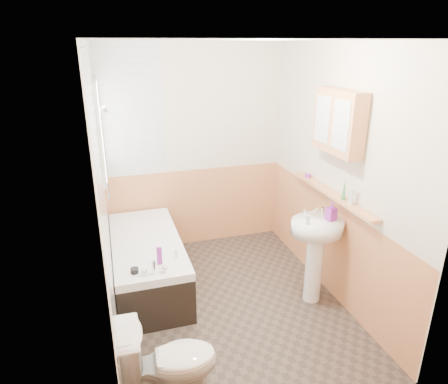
{
  "coord_description": "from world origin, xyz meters",
  "views": [
    {
      "loc": [
        -1.03,
        -3.24,
        2.49
      ],
      "look_at": [
        0.0,
        0.15,
        1.15
      ],
      "focal_mm": 32.0,
      "sensor_mm": 36.0,
      "label": 1
    }
  ],
  "objects_px": {
    "bathtub": "(147,261)",
    "sink": "(316,244)",
    "pine_shelf": "(331,194)",
    "medicine_cabinet": "(339,122)",
    "toilet": "(169,364)"
  },
  "relations": [
    {
      "from": "bathtub",
      "to": "sink",
      "type": "distance_m",
      "value": 1.77
    },
    {
      "from": "pine_shelf",
      "to": "sink",
      "type": "bearing_deg",
      "value": -147.2
    },
    {
      "from": "sink",
      "to": "medicine_cabinet",
      "type": "xyz_separation_m",
      "value": [
        0.17,
        0.09,
        1.17
      ]
    },
    {
      "from": "sink",
      "to": "pine_shelf",
      "type": "bearing_deg",
      "value": 20.47
    },
    {
      "from": "medicine_cabinet",
      "to": "sink",
      "type": "bearing_deg",
      "value": -153.59
    },
    {
      "from": "bathtub",
      "to": "pine_shelf",
      "type": "distance_m",
      "value": 2.04
    },
    {
      "from": "sink",
      "to": "pine_shelf",
      "type": "xyz_separation_m",
      "value": [
        0.2,
        0.13,
        0.46
      ]
    },
    {
      "from": "toilet",
      "to": "sink",
      "type": "relative_size",
      "value": 0.7
    },
    {
      "from": "bathtub",
      "to": "pine_shelf",
      "type": "bearing_deg",
      "value": -19.16
    },
    {
      "from": "toilet",
      "to": "pine_shelf",
      "type": "height_order",
      "value": "pine_shelf"
    },
    {
      "from": "pine_shelf",
      "to": "medicine_cabinet",
      "type": "relative_size",
      "value": 2.2
    },
    {
      "from": "toilet",
      "to": "bathtub",
      "type": "bearing_deg",
      "value": 1.02
    },
    {
      "from": "bathtub",
      "to": "medicine_cabinet",
      "type": "bearing_deg",
      "value": -20.71
    },
    {
      "from": "sink",
      "to": "pine_shelf",
      "type": "height_order",
      "value": "pine_shelf"
    },
    {
      "from": "bathtub",
      "to": "sink",
      "type": "bearing_deg",
      "value": -25.35
    }
  ]
}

